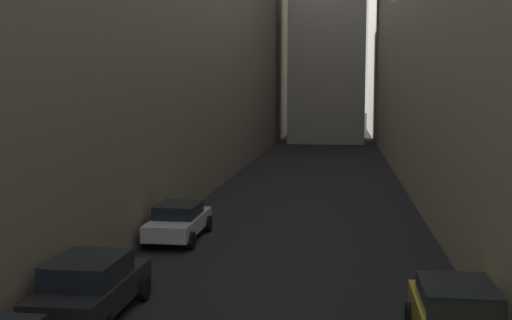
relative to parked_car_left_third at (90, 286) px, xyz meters
name	(u,v)px	position (x,y,z in m)	size (l,w,h in m)	color
ground_plane	(316,173)	(4.40, 30.58, -0.83)	(264.00, 264.00, 0.00)	black
building_block_left	(164,45)	(-7.01, 32.58, 8.31)	(11.82, 108.00, 18.27)	#60594F
building_block_right	(486,0)	(15.99, 32.58, 11.17)	(12.18, 108.00, 24.00)	gray
parked_car_left_third	(90,286)	(0.00, 0.00, 0.00)	(2.02, 4.47, 1.59)	black
parked_car_left_far	(179,221)	(0.00, 8.98, -0.09)	(1.90, 4.50, 1.41)	#B7B7BC
parked_car_right_third	(458,319)	(8.80, -1.10, -0.04)	(1.95, 4.42, 1.52)	#A59919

